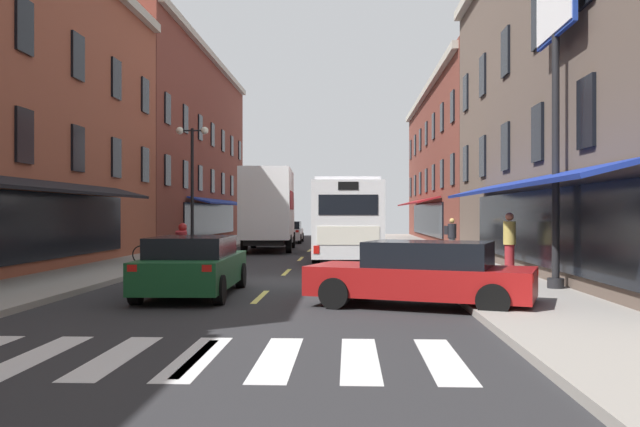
{
  "coord_description": "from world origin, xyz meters",
  "views": [
    {
      "loc": [
        2.05,
        -18.85,
        1.94
      ],
      "look_at": [
        0.9,
        7.95,
        1.94
      ],
      "focal_mm": 37.25,
      "sensor_mm": 36.0,
      "label": 1
    }
  ],
  "objects_px": {
    "transit_bus": "(345,219)",
    "sedan_near": "(423,274)",
    "motorcycle_rider": "(183,255)",
    "sedan_far": "(288,232)",
    "box_truck": "(269,210)",
    "pedestrian_near": "(452,236)",
    "billboard_sign": "(556,39)",
    "sedan_mid": "(193,265)",
    "bicycle_near": "(155,254)",
    "street_lamp_twin": "(192,184)",
    "pedestrian_mid": "(509,242)"
  },
  "relations": [
    {
      "from": "sedan_mid",
      "to": "sedan_near",
      "type": "bearing_deg",
      "value": -18.93
    },
    {
      "from": "sedan_mid",
      "to": "motorcycle_rider",
      "type": "distance_m",
      "value": 4.23
    },
    {
      "from": "motorcycle_rider",
      "to": "sedan_far",
      "type": "bearing_deg",
      "value": 87.74
    },
    {
      "from": "transit_bus",
      "to": "pedestrian_mid",
      "type": "height_order",
      "value": "transit_bus"
    },
    {
      "from": "billboard_sign",
      "to": "bicycle_near",
      "type": "xyz_separation_m",
      "value": [
        -11.91,
        7.13,
        -5.67
      ]
    },
    {
      "from": "box_truck",
      "to": "street_lamp_twin",
      "type": "xyz_separation_m",
      "value": [
        -2.68,
        -5.78,
        1.09
      ]
    },
    {
      "from": "sedan_far",
      "to": "motorcycle_rider",
      "type": "height_order",
      "value": "motorcycle_rider"
    },
    {
      "from": "billboard_sign",
      "to": "pedestrian_near",
      "type": "height_order",
      "value": "billboard_sign"
    },
    {
      "from": "transit_bus",
      "to": "sedan_mid",
      "type": "distance_m",
      "value": 13.38
    },
    {
      "from": "billboard_sign",
      "to": "motorcycle_rider",
      "type": "height_order",
      "value": "billboard_sign"
    },
    {
      "from": "sedan_mid",
      "to": "pedestrian_near",
      "type": "bearing_deg",
      "value": 56.97
    },
    {
      "from": "street_lamp_twin",
      "to": "sedan_near",
      "type": "bearing_deg",
      "value": -60.65
    },
    {
      "from": "billboard_sign",
      "to": "sedan_near",
      "type": "relative_size",
      "value": 1.61
    },
    {
      "from": "pedestrian_mid",
      "to": "sedan_far",
      "type": "bearing_deg",
      "value": -36.67
    },
    {
      "from": "motorcycle_rider",
      "to": "street_lamp_twin",
      "type": "xyz_separation_m",
      "value": [
        -1.85,
        9.0,
        2.51
      ]
    },
    {
      "from": "bicycle_near",
      "to": "pedestrian_mid",
      "type": "height_order",
      "value": "pedestrian_mid"
    },
    {
      "from": "billboard_sign",
      "to": "bicycle_near",
      "type": "distance_m",
      "value": 14.99
    },
    {
      "from": "transit_bus",
      "to": "sedan_mid",
      "type": "bearing_deg",
      "value": -105.35
    },
    {
      "from": "transit_bus",
      "to": "sedan_far",
      "type": "bearing_deg",
      "value": 103.99
    },
    {
      "from": "pedestrian_mid",
      "to": "transit_bus",
      "type": "bearing_deg",
      "value": -27.1
    },
    {
      "from": "bicycle_near",
      "to": "pedestrian_near",
      "type": "xyz_separation_m",
      "value": [
        11.19,
        4.43,
        0.49
      ]
    },
    {
      "from": "sedan_near",
      "to": "street_lamp_twin",
      "type": "xyz_separation_m",
      "value": [
        -8.33,
        14.82,
        2.53
      ]
    },
    {
      "from": "sedan_mid",
      "to": "bicycle_near",
      "type": "relative_size",
      "value": 2.79
    },
    {
      "from": "sedan_far",
      "to": "pedestrian_near",
      "type": "bearing_deg",
      "value": -62.76
    },
    {
      "from": "box_truck",
      "to": "bicycle_near",
      "type": "distance_m",
      "value": 11.46
    },
    {
      "from": "box_truck",
      "to": "motorcycle_rider",
      "type": "height_order",
      "value": "box_truck"
    },
    {
      "from": "box_truck",
      "to": "sedan_near",
      "type": "height_order",
      "value": "box_truck"
    },
    {
      "from": "sedan_near",
      "to": "street_lamp_twin",
      "type": "bearing_deg",
      "value": 119.35
    },
    {
      "from": "sedan_near",
      "to": "pedestrian_mid",
      "type": "height_order",
      "value": "pedestrian_mid"
    },
    {
      "from": "transit_bus",
      "to": "pedestrian_near",
      "type": "bearing_deg",
      "value": -8.04
    },
    {
      "from": "pedestrian_near",
      "to": "street_lamp_twin",
      "type": "relative_size",
      "value": 0.29
    },
    {
      "from": "transit_bus",
      "to": "billboard_sign",
      "type": "bearing_deg",
      "value": -67.12
    },
    {
      "from": "box_truck",
      "to": "pedestrian_near",
      "type": "relative_size",
      "value": 5.14
    },
    {
      "from": "pedestrian_near",
      "to": "sedan_far",
      "type": "bearing_deg",
      "value": -137.99
    },
    {
      "from": "transit_bus",
      "to": "sedan_far",
      "type": "xyz_separation_m",
      "value": [
        -3.85,
        15.46,
        -0.99
      ]
    },
    {
      "from": "sedan_mid",
      "to": "motorcycle_rider",
      "type": "height_order",
      "value": "motorcycle_rider"
    },
    {
      "from": "sedan_near",
      "to": "bicycle_near",
      "type": "xyz_separation_m",
      "value": [
        -8.44,
        9.6,
        -0.19
      ]
    },
    {
      "from": "billboard_sign",
      "to": "box_truck",
      "type": "relative_size",
      "value": 0.95
    },
    {
      "from": "box_truck",
      "to": "motorcycle_rider",
      "type": "bearing_deg",
      "value": -93.18
    },
    {
      "from": "transit_bus",
      "to": "sedan_near",
      "type": "distance_m",
      "value": 14.78
    },
    {
      "from": "motorcycle_rider",
      "to": "sedan_near",
      "type": "bearing_deg",
      "value": -41.94
    },
    {
      "from": "sedan_mid",
      "to": "motorcycle_rider",
      "type": "relative_size",
      "value": 2.3
    },
    {
      "from": "billboard_sign",
      "to": "sedan_mid",
      "type": "relative_size",
      "value": 1.66
    },
    {
      "from": "billboard_sign",
      "to": "pedestrian_mid",
      "type": "height_order",
      "value": "billboard_sign"
    },
    {
      "from": "transit_bus",
      "to": "street_lamp_twin",
      "type": "bearing_deg",
      "value": 178.52
    },
    {
      "from": "billboard_sign",
      "to": "pedestrian_mid",
      "type": "bearing_deg",
      "value": 94.06
    },
    {
      "from": "bicycle_near",
      "to": "motorcycle_rider",
      "type": "bearing_deg",
      "value": -62.61
    },
    {
      "from": "transit_bus",
      "to": "street_lamp_twin",
      "type": "height_order",
      "value": "street_lamp_twin"
    },
    {
      "from": "box_truck",
      "to": "sedan_far",
      "type": "xyz_separation_m",
      "value": [
        0.14,
        9.51,
        -1.4
      ]
    },
    {
      "from": "sedan_near",
      "to": "motorcycle_rider",
      "type": "distance_m",
      "value": 8.71
    }
  ]
}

